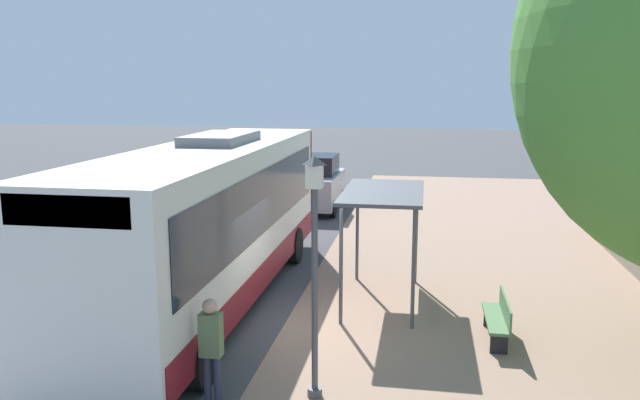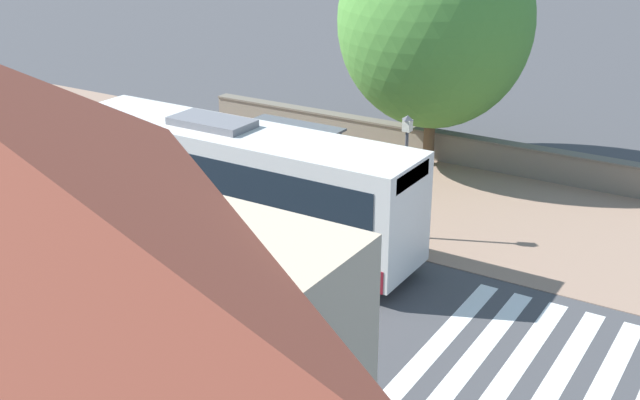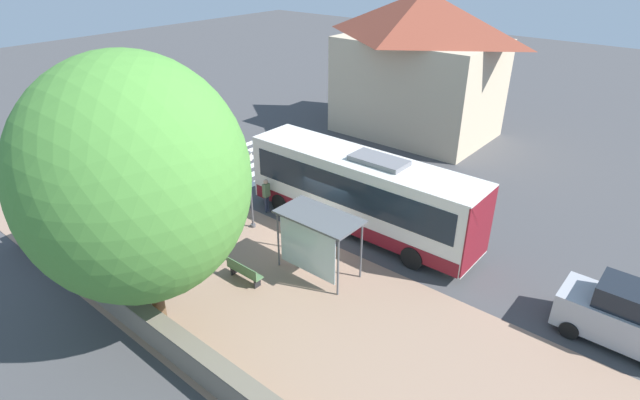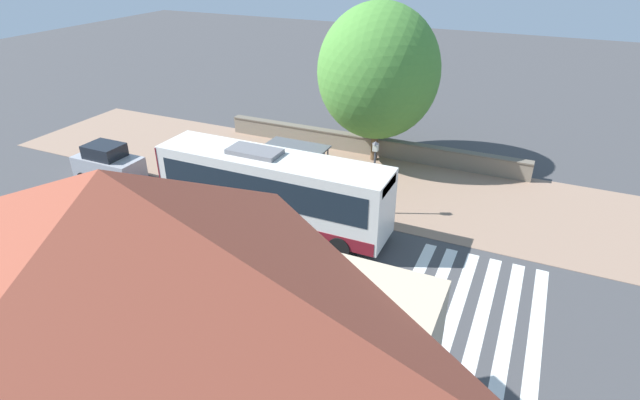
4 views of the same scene
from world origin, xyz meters
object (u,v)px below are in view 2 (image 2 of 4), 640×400
Objects in this scene: bench at (371,176)px; bus_shelter at (293,138)px; street_lamp_near at (406,166)px; shade_tree at (435,21)px; parked_car_behind_bus at (10,148)px; bus at (237,183)px; pedestrian at (398,227)px.

bus_shelter is at bearing -39.29° from bench.
street_lamp_near is at bearing 41.87° from bench.
shade_tree is 2.42× the size of parked_car_behind_bus.
shade_tree is (-5.72, 2.46, 3.35)m from bus_shelter.
shade_tree is at bearing 169.64° from bus.
bus_shelter is at bearing -170.25° from bus.
bus_shelter is 1.91× the size of pedestrian.
shade_tree is at bearing -161.52° from street_lamp_near.
bench is at bearing -138.13° from street_lamp_near.
bus is 5.06m from street_lamp_near.
bench is at bearing 169.50° from bus.
bus reaches higher than pedestrian.
bus_shelter reaches higher than parked_car_behind_bus.
shade_tree is at bearing 125.89° from parked_car_behind_bus.
bus_shelter is at bearing -23.31° from shade_tree.
street_lamp_near reaches higher than bench.
street_lamp_near is (3.16, 2.83, 1.86)m from bench.
street_lamp_near is at bearing -159.33° from pedestrian.
street_lamp_near is at bearing 18.48° from shade_tree.
street_lamp_near is 0.41× the size of shade_tree.
pedestrian is (-1.58, 4.56, -0.93)m from bus.
pedestrian is 15.60m from parked_car_behind_bus.
bus_shelter is at bearing -114.75° from pedestrian.
pedestrian is 1.05× the size of bench.
street_lamp_near is 1.00× the size of parked_car_behind_bus.
bench is (-4.67, -3.40, -0.57)m from pedestrian.
bus_shelter is at bearing -100.93° from street_lamp_near.
shade_tree is at bearing 169.88° from bench.
street_lamp_near is at bearing 99.94° from parked_car_behind_bus.
bus is at bearing -10.36° from shade_tree.
bus is 10.49m from shade_tree.
parked_car_behind_bus is at bearing -54.11° from shade_tree.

